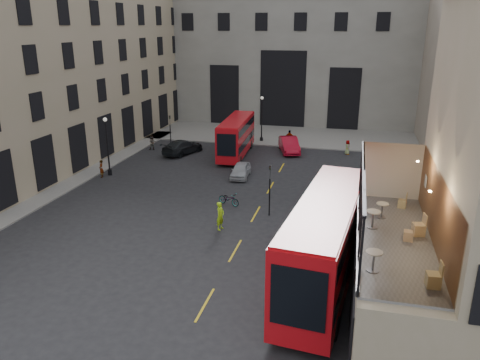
% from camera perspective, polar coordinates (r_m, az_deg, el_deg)
% --- Properties ---
extents(ground, '(140.00, 140.00, 0.00)m').
position_cam_1_polar(ground, '(23.47, 0.54, -15.61)').
color(ground, black).
rests_on(ground, ground).
extents(host_frontage, '(3.00, 11.00, 4.50)m').
position_cam_1_polar(host_frontage, '(21.93, 17.72, -12.30)').
color(host_frontage, tan).
rests_on(host_frontage, ground).
extents(cafe_floor, '(3.00, 10.00, 0.10)m').
position_cam_1_polar(cafe_floor, '(20.89, 18.33, -6.84)').
color(cafe_floor, slate).
rests_on(cafe_floor, host_frontage).
extents(building_left, '(14.60, 50.60, 22.00)m').
position_cam_1_polar(building_left, '(50.06, -25.92, 14.63)').
color(building_left, tan).
rests_on(building_left, ground).
extents(gateway, '(35.00, 10.60, 18.00)m').
position_cam_1_polar(gateway, '(67.70, 6.02, 15.12)').
color(gateway, gray).
rests_on(gateway, ground).
extents(pavement_far, '(40.00, 12.00, 0.12)m').
position_cam_1_polar(pavement_far, '(59.35, 3.39, 5.64)').
color(pavement_far, slate).
rests_on(pavement_far, ground).
extents(pavement_left, '(8.00, 48.00, 0.12)m').
position_cam_1_polar(pavement_left, '(42.75, -25.31, -1.24)').
color(pavement_left, slate).
rests_on(pavement_left, ground).
extents(traffic_light_near, '(0.16, 0.20, 3.80)m').
position_cam_1_polar(traffic_light_near, '(33.19, 3.66, -0.46)').
color(traffic_light_near, black).
rests_on(traffic_light_near, ground).
extents(traffic_light_far, '(0.16, 0.20, 3.80)m').
position_cam_1_polar(traffic_light_far, '(51.93, -8.52, 6.29)').
color(traffic_light_far, black).
rests_on(traffic_light_far, ground).
extents(street_lamp_a, '(0.36, 0.36, 5.33)m').
position_cam_1_polar(street_lamp_a, '(44.04, -15.82, 3.58)').
color(street_lamp_a, black).
rests_on(street_lamp_a, ground).
extents(street_lamp_b, '(0.36, 0.36, 5.33)m').
position_cam_1_polar(street_lamp_b, '(55.02, 2.66, 7.12)').
color(street_lamp_b, black).
rests_on(street_lamp_b, ground).
extents(bus_near, '(4.04, 12.40, 4.86)m').
position_cam_1_polar(bus_near, '(24.48, 10.38, -7.06)').
color(bus_near, red).
rests_on(bus_near, ground).
extents(bus_far, '(2.79, 9.93, 3.92)m').
position_cam_1_polar(bus_far, '(49.05, -0.45, 5.52)').
color(bus_far, '#B70C14').
rests_on(bus_far, ground).
extents(car_a, '(1.75, 3.87, 1.29)m').
position_cam_1_polar(car_a, '(42.23, 0.08, 1.20)').
color(car_a, '#A1A4A9').
rests_on(car_a, ground).
extents(car_b, '(3.12, 5.28, 1.64)m').
position_cam_1_polar(car_b, '(50.85, 6.01, 4.29)').
color(car_b, '#A1091D').
rests_on(car_b, ground).
extents(car_c, '(3.71, 5.56, 1.50)m').
position_cam_1_polar(car_c, '(50.38, -7.01, 4.03)').
color(car_c, black).
rests_on(car_c, ground).
extents(bicycle, '(1.96, 1.28, 0.97)m').
position_cam_1_polar(bicycle, '(35.75, -1.37, -2.32)').
color(bicycle, gray).
rests_on(bicycle, ground).
extents(cyclist, '(0.63, 0.81, 1.95)m').
position_cam_1_polar(cyclist, '(31.40, -2.42, -4.39)').
color(cyclist, '#ADEB18').
rests_on(cyclist, ground).
extents(pedestrian_a, '(0.99, 0.88, 1.70)m').
position_cam_1_polar(pedestrian_a, '(52.39, -10.64, 4.52)').
color(pedestrian_a, gray).
rests_on(pedestrian_a, ground).
extents(pedestrian_b, '(1.12, 0.87, 1.52)m').
position_cam_1_polar(pedestrian_b, '(58.24, -2.09, 6.12)').
color(pedestrian_b, gray).
rests_on(pedestrian_b, ground).
extents(pedestrian_c, '(1.13, 0.59, 1.84)m').
position_cam_1_polar(pedestrian_c, '(53.50, 6.06, 5.09)').
color(pedestrian_c, gray).
rests_on(pedestrian_c, ground).
extents(pedestrian_d, '(0.76, 0.88, 1.53)m').
position_cam_1_polar(pedestrian_d, '(51.05, 12.96, 3.91)').
color(pedestrian_d, gray).
rests_on(pedestrian_d, ground).
extents(pedestrian_e, '(0.55, 0.67, 1.60)m').
position_cam_1_polar(pedestrian_e, '(43.93, -16.56, 1.31)').
color(pedestrian_e, gray).
rests_on(pedestrian_e, ground).
extents(cafe_table_near, '(0.62, 0.62, 0.78)m').
position_cam_1_polar(cafe_table_near, '(17.79, 15.99, -9.14)').
color(cafe_table_near, beige).
rests_on(cafe_table_near, cafe_floor).
extents(cafe_table_mid, '(0.63, 0.63, 0.78)m').
position_cam_1_polar(cafe_table_mid, '(21.40, 15.91, -4.32)').
color(cafe_table_mid, beige).
rests_on(cafe_table_mid, cafe_floor).
extents(cafe_table_far, '(0.57, 0.57, 0.71)m').
position_cam_1_polar(cafe_table_far, '(22.62, 16.94, -3.31)').
color(cafe_table_far, beige).
rests_on(cafe_table_far, cafe_floor).
extents(cafe_chair_a, '(0.49, 0.49, 0.94)m').
position_cam_1_polar(cafe_chair_a, '(17.57, 22.55, -11.12)').
color(cafe_chair_a, tan).
rests_on(cafe_chair_a, cafe_floor).
extents(cafe_chair_b, '(0.42, 0.42, 0.77)m').
position_cam_1_polar(cafe_chair_b, '(20.74, 19.87, -6.33)').
color(cafe_chair_b, tan).
rests_on(cafe_chair_b, cafe_floor).
extents(cafe_chair_c, '(0.56, 0.56, 0.96)m').
position_cam_1_polar(cafe_chair_c, '(21.37, 20.97, -5.56)').
color(cafe_chair_c, '#DEB880').
rests_on(cafe_chair_c, cafe_floor).
extents(cafe_chair_d, '(0.45, 0.45, 0.77)m').
position_cam_1_polar(cafe_chair_d, '(24.24, 19.19, -2.68)').
color(cafe_chair_d, tan).
rests_on(cafe_chair_d, cafe_floor).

